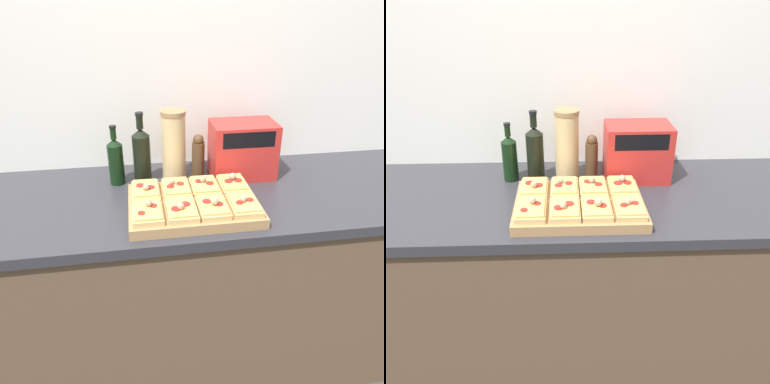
% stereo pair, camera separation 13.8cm
% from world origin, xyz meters
% --- Properties ---
extents(wall_back, '(6.00, 0.06, 2.50)m').
position_xyz_m(wall_back, '(0.00, 0.67, 1.25)').
color(wall_back, silver).
rests_on(wall_back, ground_plane).
extents(kitchen_counter, '(2.63, 0.67, 0.90)m').
position_xyz_m(kitchen_counter, '(0.00, 0.32, 0.45)').
color(kitchen_counter, brown).
rests_on(kitchen_counter, ground_plane).
extents(cutting_board, '(0.47, 0.34, 0.04)m').
position_xyz_m(cutting_board, '(0.05, 0.20, 0.92)').
color(cutting_board, '#A37A4C').
rests_on(cutting_board, kitchen_counter).
extents(pizza_slice_back_left, '(0.10, 0.15, 0.05)m').
position_xyz_m(pizza_slice_back_left, '(-0.12, 0.28, 0.95)').
color(pizza_slice_back_left, tan).
rests_on(pizza_slice_back_left, cutting_board).
extents(pizza_slice_back_midleft, '(0.10, 0.15, 0.05)m').
position_xyz_m(pizza_slice_back_midleft, '(-0.00, 0.28, 0.95)').
color(pizza_slice_back_midleft, tan).
rests_on(pizza_slice_back_midleft, cutting_board).
extents(pizza_slice_back_midright, '(0.10, 0.15, 0.05)m').
position_xyz_m(pizza_slice_back_midright, '(0.11, 0.28, 0.95)').
color(pizza_slice_back_midright, tan).
rests_on(pizza_slice_back_midright, cutting_board).
extents(pizza_slice_back_right, '(0.10, 0.15, 0.06)m').
position_xyz_m(pizza_slice_back_right, '(0.22, 0.28, 0.95)').
color(pizza_slice_back_right, tan).
rests_on(pizza_slice_back_right, cutting_board).
extents(pizza_slice_front_left, '(0.10, 0.15, 0.05)m').
position_xyz_m(pizza_slice_front_left, '(-0.12, 0.12, 0.95)').
color(pizza_slice_front_left, tan).
rests_on(pizza_slice_front_left, cutting_board).
extents(pizza_slice_front_midleft, '(0.10, 0.15, 0.05)m').
position_xyz_m(pizza_slice_front_midleft, '(-0.00, 0.11, 0.95)').
color(pizza_slice_front_midleft, tan).
rests_on(pizza_slice_front_midleft, cutting_board).
extents(pizza_slice_front_midright, '(0.10, 0.15, 0.06)m').
position_xyz_m(pizza_slice_front_midright, '(0.11, 0.11, 0.95)').
color(pizza_slice_front_midright, tan).
rests_on(pizza_slice_front_midright, cutting_board).
extents(pizza_slice_front_right, '(0.10, 0.15, 0.05)m').
position_xyz_m(pizza_slice_front_right, '(0.22, 0.12, 0.95)').
color(pizza_slice_front_right, tan).
rests_on(pizza_slice_front_right, cutting_board).
extents(olive_oil_bottle, '(0.06, 0.06, 0.25)m').
position_xyz_m(olive_oil_bottle, '(-0.23, 0.46, 1.00)').
color(olive_oil_bottle, black).
rests_on(olive_oil_bottle, kitchen_counter).
extents(wine_bottle, '(0.07, 0.07, 0.30)m').
position_xyz_m(wine_bottle, '(-0.12, 0.46, 1.02)').
color(wine_bottle, black).
rests_on(wine_bottle, kitchen_counter).
extents(grain_jar_tall, '(0.10, 0.10, 0.30)m').
position_xyz_m(grain_jar_tall, '(0.01, 0.46, 1.05)').
color(grain_jar_tall, tan).
rests_on(grain_jar_tall, kitchen_counter).
extents(pepper_mill, '(0.05, 0.05, 0.20)m').
position_xyz_m(pepper_mill, '(0.11, 0.46, 0.99)').
color(pepper_mill, '#47331E').
rests_on(pepper_mill, kitchen_counter).
extents(toaster_oven, '(0.29, 0.18, 0.24)m').
position_xyz_m(toaster_oven, '(0.31, 0.46, 1.02)').
color(toaster_oven, red).
rests_on(toaster_oven, kitchen_counter).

